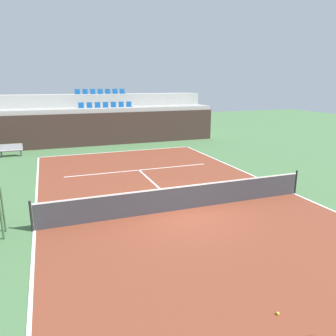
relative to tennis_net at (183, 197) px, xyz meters
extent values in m
plane|color=#477042|center=(0.00, 0.00, -0.51)|extent=(80.00, 80.00, 0.00)
cube|color=brown|center=(0.00, 0.00, -0.50)|extent=(11.00, 24.00, 0.01)
cube|color=white|center=(0.00, 11.95, -0.50)|extent=(11.00, 0.10, 0.00)
cube|color=white|center=(-5.45, 0.00, -0.50)|extent=(0.10, 24.00, 0.00)
cube|color=white|center=(5.45, 0.00, -0.50)|extent=(0.10, 24.00, 0.00)
cube|color=white|center=(0.00, 6.40, -0.50)|extent=(8.26, 0.10, 0.00)
cube|color=white|center=(0.00, 3.20, -0.50)|extent=(0.10, 6.40, 0.00)
cube|color=#33231E|center=(0.00, 14.94, 0.78)|extent=(18.01, 0.30, 2.57)
cube|color=#9E9E99|center=(0.00, 16.29, 0.94)|extent=(18.01, 2.40, 2.90)
cube|color=#9E9E99|center=(0.00, 18.69, 1.45)|extent=(18.01, 2.40, 3.92)
cube|color=#145193|center=(-1.98, 16.29, 2.41)|extent=(0.44, 0.44, 0.04)
cube|color=#145193|center=(-1.98, 16.49, 2.63)|extent=(0.44, 0.04, 0.40)
cube|color=#145193|center=(-1.32, 16.29, 2.41)|extent=(0.44, 0.44, 0.04)
cube|color=#145193|center=(-1.32, 16.49, 2.63)|extent=(0.44, 0.04, 0.40)
cube|color=#145193|center=(-0.66, 16.29, 2.41)|extent=(0.44, 0.44, 0.04)
cube|color=#145193|center=(-0.66, 16.49, 2.63)|extent=(0.44, 0.04, 0.40)
cube|color=#145193|center=(0.00, 16.29, 2.41)|extent=(0.44, 0.44, 0.04)
cube|color=#145193|center=(0.00, 16.49, 2.63)|extent=(0.44, 0.04, 0.40)
cube|color=#145193|center=(0.66, 16.29, 2.41)|extent=(0.44, 0.44, 0.04)
cube|color=#145193|center=(0.66, 16.49, 2.63)|extent=(0.44, 0.04, 0.40)
cube|color=#145193|center=(1.32, 16.29, 2.41)|extent=(0.44, 0.44, 0.04)
cube|color=#145193|center=(1.32, 16.49, 2.63)|extent=(0.44, 0.04, 0.40)
cube|color=#145193|center=(1.98, 16.29, 2.41)|extent=(0.44, 0.44, 0.04)
cube|color=#145193|center=(1.98, 16.49, 2.63)|extent=(0.44, 0.04, 0.40)
cube|color=#145193|center=(-1.98, 18.69, 3.44)|extent=(0.44, 0.44, 0.04)
cube|color=#145193|center=(-1.98, 18.89, 3.66)|extent=(0.44, 0.04, 0.40)
cube|color=#145193|center=(-1.32, 18.69, 3.44)|extent=(0.44, 0.44, 0.04)
cube|color=#145193|center=(-1.32, 18.89, 3.66)|extent=(0.44, 0.04, 0.40)
cube|color=#145193|center=(-0.66, 18.69, 3.44)|extent=(0.44, 0.44, 0.04)
cube|color=#145193|center=(-0.66, 18.89, 3.66)|extent=(0.44, 0.04, 0.40)
cube|color=#145193|center=(0.00, 18.69, 3.44)|extent=(0.44, 0.44, 0.04)
cube|color=#145193|center=(0.00, 18.89, 3.66)|extent=(0.44, 0.04, 0.40)
cube|color=#145193|center=(0.66, 18.69, 3.44)|extent=(0.44, 0.44, 0.04)
cube|color=#145193|center=(0.66, 18.89, 3.66)|extent=(0.44, 0.04, 0.40)
cube|color=#145193|center=(1.32, 18.69, 3.44)|extent=(0.44, 0.44, 0.04)
cube|color=#145193|center=(1.32, 18.89, 3.66)|extent=(0.44, 0.04, 0.40)
cube|color=#145193|center=(1.98, 18.69, 3.44)|extent=(0.44, 0.44, 0.04)
cube|color=#145193|center=(1.98, 18.89, 3.66)|extent=(0.44, 0.04, 0.40)
cylinder|color=black|center=(-5.50, 0.00, 0.04)|extent=(0.08, 0.08, 1.07)
cylinder|color=black|center=(5.50, 0.00, 0.04)|extent=(0.08, 0.08, 1.07)
cube|color=#333338|center=(0.00, 0.00, -0.04)|extent=(10.90, 0.02, 0.92)
cube|color=white|center=(0.00, 0.00, 0.45)|extent=(10.90, 0.04, 0.05)
cylinder|color=#334C2D|center=(-6.35, -0.30, 0.27)|extent=(0.06, 0.06, 1.55)
cylinder|color=#334C2D|center=(-6.35, 0.30, 0.27)|extent=(0.06, 0.06, 1.55)
cube|color=#99999E|center=(-7.17, 12.92, -0.06)|extent=(1.50, 0.40, 0.05)
cube|color=#99999E|center=(-7.17, 13.10, 0.16)|extent=(1.50, 0.04, 0.36)
cube|color=#2D2D33|center=(-7.77, 12.78, -0.30)|extent=(0.06, 0.06, 0.42)
cube|color=#2D2D33|center=(-6.57, 12.78, -0.30)|extent=(0.06, 0.06, 0.42)
cube|color=#2D2D33|center=(-7.77, 13.06, -0.30)|extent=(0.06, 0.06, 0.42)
cube|color=#2D2D33|center=(-6.57, 13.06, -0.30)|extent=(0.06, 0.06, 0.42)
sphere|color=#CCE033|center=(-0.45, -6.26, -0.47)|extent=(0.07, 0.07, 0.07)
camera|label=1|loc=(-4.75, -10.99, 4.32)|focal=34.66mm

